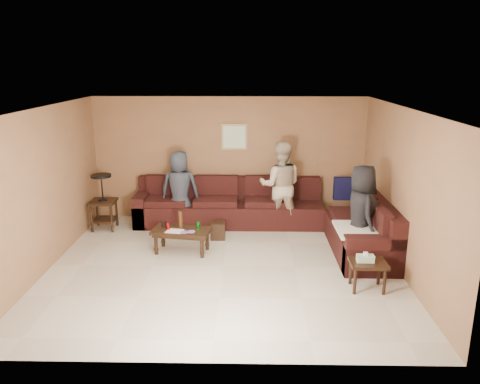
{
  "coord_description": "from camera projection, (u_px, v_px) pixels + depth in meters",
  "views": [
    {
      "loc": [
        0.41,
        -6.88,
        3.15
      ],
      "look_at": [
        0.25,
        0.85,
        1.0
      ],
      "focal_mm": 35.0,
      "sensor_mm": 36.0,
      "label": 1
    }
  ],
  "objects": [
    {
      "name": "sectional_sofa",
      "position": [
        271.0,
        217.0,
        8.83
      ],
      "size": [
        4.65,
        2.9,
        0.97
      ],
      "color": "#331211",
      "rests_on": "ground"
    },
    {
      "name": "end_table_left",
      "position": [
        103.0,
        201.0,
        9.01
      ],
      "size": [
        0.49,
        0.49,
        1.09
      ],
      "rotation": [
        0.0,
        0.0,
        0.03
      ],
      "color": "black",
      "rests_on": "ground"
    },
    {
      "name": "person_left",
      "position": [
        180.0,
        189.0,
        9.08
      ],
      "size": [
        0.76,
        0.5,
        1.53
      ],
      "primitive_type": "imported",
      "rotation": [
        0.0,
        0.0,
        3.16
      ],
      "color": "#2D333E",
      "rests_on": "ground"
    },
    {
      "name": "coffee_table",
      "position": [
        181.0,
        233.0,
        7.96
      ],
      "size": [
        1.05,
        0.64,
        0.69
      ],
      "rotation": [
        0.0,
        0.0,
        -0.16
      ],
      "color": "black",
      "rests_on": "ground"
    },
    {
      "name": "wall_art",
      "position": [
        234.0,
        137.0,
        9.4
      ],
      "size": [
        0.52,
        0.04,
        0.52
      ],
      "color": "tan",
      "rests_on": "ground"
    },
    {
      "name": "person_right",
      "position": [
        361.0,
        213.0,
        7.56
      ],
      "size": [
        0.61,
        0.84,
        1.59
      ],
      "primitive_type": "imported",
      "rotation": [
        0.0,
        0.0,
        1.71
      ],
      "color": "black",
      "rests_on": "ground"
    },
    {
      "name": "person_middle",
      "position": [
        280.0,
        185.0,
        9.01
      ],
      "size": [
        0.88,
        0.71,
        1.72
      ],
      "primitive_type": "imported",
      "rotation": [
        0.0,
        0.0,
        3.06
      ],
      "color": "#C5B092",
      "rests_on": "ground"
    },
    {
      "name": "room",
      "position": [
        222.0,
        165.0,
        7.03
      ],
      "size": [
        5.6,
        5.5,
        2.5
      ],
      "color": "beige",
      "rests_on": "ground"
    },
    {
      "name": "waste_bin",
      "position": [
        218.0,
        230.0,
        8.62
      ],
      "size": [
        0.27,
        0.27,
        0.32
      ],
      "primitive_type": "cube",
      "rotation": [
        0.0,
        0.0,
        0.03
      ],
      "color": "black",
      "rests_on": "ground"
    },
    {
      "name": "side_table_right",
      "position": [
        367.0,
        265.0,
        6.63
      ],
      "size": [
        0.52,
        0.43,
        0.57
      ],
      "rotation": [
        0.0,
        0.0,
        -0.01
      ],
      "color": "black",
      "rests_on": "ground"
    }
  ]
}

